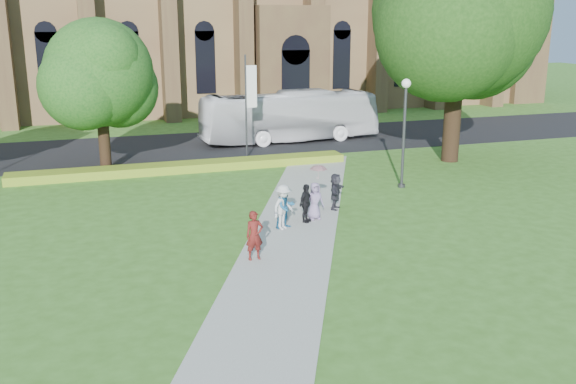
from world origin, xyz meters
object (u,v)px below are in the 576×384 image
object	(u,v)px
streetlamp	(405,120)
large_tree	(460,11)
pedestrian_0	(254,235)
tour_coach	(290,116)

from	to	relation	value
streetlamp	large_tree	xyz separation A→B (m)	(5.50, 4.50, 5.07)
streetlamp	pedestrian_0	bearing A→B (deg)	-142.49
large_tree	tour_coach	distance (m)	12.91
large_tree	pedestrian_0	bearing A→B (deg)	-141.82
streetlamp	large_tree	size ratio (longest dim) A/B	0.40
large_tree	pedestrian_0	xyz separation A→B (m)	(-14.91, -11.73, -7.48)
streetlamp	large_tree	distance (m)	8.73
large_tree	tour_coach	size ratio (longest dim) A/B	1.10
tour_coach	pedestrian_0	world-z (taller)	tour_coach
streetlamp	tour_coach	bearing A→B (deg)	95.95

